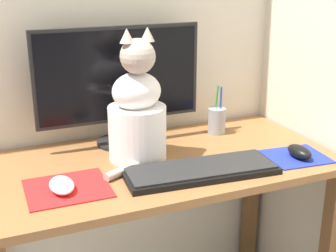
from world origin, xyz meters
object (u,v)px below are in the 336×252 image
computer_mouse_left (62,185)px  cat (137,112)px  keyboard (201,170)px  computer_mouse_right (299,152)px  monitor (119,81)px  pen_cup (217,120)px

computer_mouse_left → cat: size_ratio=0.27×
keyboard → computer_mouse_right: (0.35, -0.02, 0.01)m
computer_mouse_right → cat: cat is taller
computer_mouse_left → cat: cat is taller
cat → monitor: bearing=88.3°
keyboard → computer_mouse_left: (-0.41, 0.04, 0.01)m
computer_mouse_right → keyboard: bearing=176.8°
computer_mouse_left → cat: 0.34m
computer_mouse_left → computer_mouse_right: bearing=-4.8°
keyboard → pen_cup: bearing=58.8°
computer_mouse_left → monitor: bearing=47.9°
pen_cup → cat: bearing=-162.0°
keyboard → computer_mouse_right: 0.35m
computer_mouse_right → pen_cup: 0.35m
cat → pen_cup: bearing=11.9°
monitor → keyboard: monitor is taller
keyboard → computer_mouse_right: size_ratio=4.66×
computer_mouse_right → cat: size_ratio=0.24×
computer_mouse_left → pen_cup: size_ratio=0.63×
computer_mouse_left → pen_cup: 0.67m
keyboard → pen_cup: size_ratio=2.65×
monitor → computer_mouse_right: 0.64m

